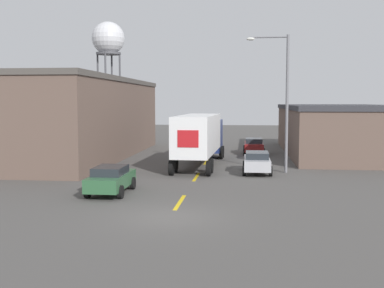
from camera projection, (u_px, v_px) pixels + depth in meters
name	position (u px, v px, depth m)	size (l,w,h in m)	color
ground_plane	(170.00, 217.00, 20.39)	(160.00, 160.00, 0.00)	#4C4947
road_centerline	(196.00, 177.00, 31.21)	(0.20, 19.36, 0.01)	gold
warehouse_left	(59.00, 118.00, 42.44)	(12.72, 25.52, 6.91)	brown
warehouse_right	(339.00, 129.00, 44.86)	(9.81, 22.04, 4.56)	brown
semi_truck	(200.00, 135.00, 36.77)	(3.17, 12.70, 3.89)	navy
parked_car_right_far	(254.00, 145.00, 44.85)	(1.94, 4.28, 1.47)	maroon
parked_car_right_mid	(257.00, 162.00, 32.76)	(1.94, 4.28, 1.47)	#B2B2B7
parked_car_left_near	(111.00, 179.00, 25.53)	(1.94, 4.28, 1.47)	#2D5B38
water_tower	(108.00, 40.00, 72.57)	(4.92, 4.92, 16.87)	#47474C
street_lamp	(283.00, 94.00, 32.65)	(2.89, 0.32, 9.36)	slate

